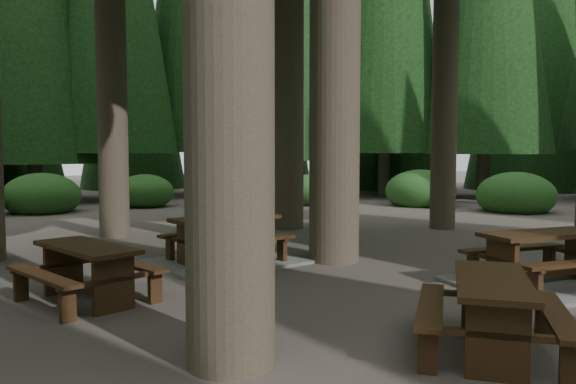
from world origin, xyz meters
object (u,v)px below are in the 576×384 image
picnic_table_b (87,264)px  picnic_table_c (226,247)px  picnic_table_e (492,303)px  picnic_table_a (543,269)px

picnic_table_b → picnic_table_c: 2.82m
picnic_table_e → picnic_table_b: bearing=83.7°
picnic_table_c → picnic_table_b: bearing=-158.4°
picnic_table_a → picnic_table_c: picnic_table_c is taller
picnic_table_b → picnic_table_e: 4.64m
picnic_table_c → picnic_table_e: size_ratio=1.18×
picnic_table_a → picnic_table_e: size_ratio=1.24×
picnic_table_a → picnic_table_e: 3.01m
picnic_table_b → picnic_table_e: picnic_table_b is taller
picnic_table_a → picnic_table_b: bearing=166.9°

